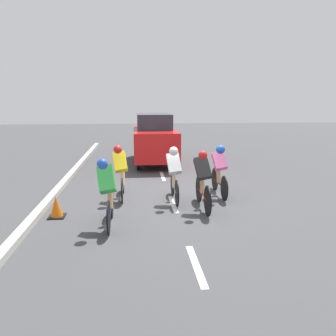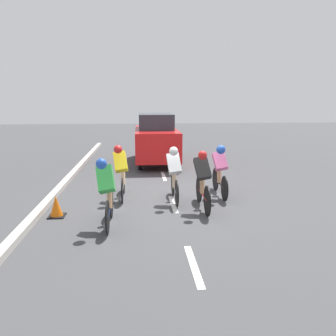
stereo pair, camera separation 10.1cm
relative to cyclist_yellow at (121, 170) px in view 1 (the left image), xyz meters
The scene contains 12 objects.
ground_plane 1.55m from the cyclist_yellow, behind, with size 60.00×60.00×0.00m, color #424244.
lane_stripe_near 4.14m from the cyclist_yellow, 109.06° to the left, with size 0.12×1.40×0.01m, color white.
lane_stripe_mid 1.67m from the cyclist_yellow, 154.04° to the left, with size 0.12×1.40×0.01m, color white.
lane_stripe_far 2.98m from the cyclist_yellow, 117.51° to the right, with size 0.12×1.40×0.01m, color white.
curb 2.10m from the cyclist_yellow, 19.08° to the left, with size 0.20×23.40×0.14m, color #B7B2A8.
cyclist_yellow is the anchor object (origin of this frame).
cyclist_black 2.29m from the cyclist_yellow, 150.30° to the left, with size 0.41×1.76×1.49m.
cyclist_pink 2.68m from the cyclist_yellow, behind, with size 0.40×1.72×1.46m.
cyclist_green 2.02m from the cyclist_yellow, 84.47° to the left, with size 0.41×1.65×1.50m.
cyclist_white 1.45m from the cyclist_yellow, 162.41° to the left, with size 0.38×1.65×1.49m.
support_car 5.24m from the cyclist_yellow, 103.18° to the right, with size 1.70×4.17×2.07m.
traffic_cone 2.02m from the cyclist_yellow, 43.04° to the left, with size 0.36×0.36×0.49m.
Camera 1 is at (0.94, 8.44, 2.60)m, focal length 35.00 mm.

